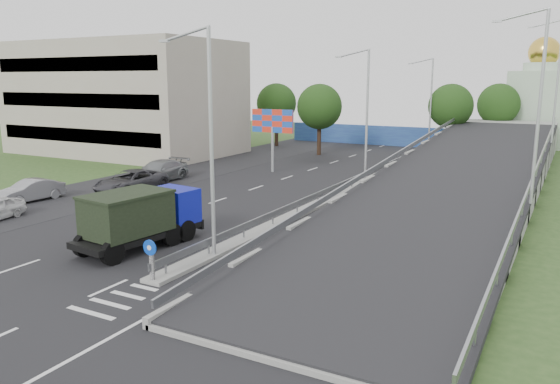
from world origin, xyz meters
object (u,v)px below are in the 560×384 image
Objects in this scene: sign_bollard at (151,260)px; church at (539,102)px; parked_car_b at (30,191)px; parked_car_c at (131,181)px; dump_truck at (141,216)px; lamp_post_mid at (365,110)px; billboard at (272,125)px; lamp_post_near at (208,131)px; parked_car_d at (159,171)px; lamp_post_far at (429,101)px.

sign_bollard is 58.84m from church.
parked_car_c reaches higher than parked_car_b.
dump_truck reaches higher than parked_car_b.
lamp_post_mid reaches higher than parked_car_b.
parked_car_c is (-4.73, -12.57, -3.39)m from billboard.
billboard is 13.85m from parked_car_c.
lamp_post_near reaches higher than parked_car_c.
billboard is at bearing 112.49° from lamp_post_near.
lamp_post_near is 20.00m from lamp_post_mid.
parked_car_b is at bearing 170.01° from dump_truck.
billboard is 0.82× the size of dump_truck.
parked_car_b is at bearing -123.00° from parked_car_c.
parked_car_b is (-17.60, 3.95, -5.08)m from lamp_post_near.
parked_car_d is (-14.78, 17.49, -0.20)m from sign_bollard.
dump_truck is 1.16× the size of parked_car_c.
parked_car_b is (-17.60, -16.05, -5.08)m from lamp_post_mid.
billboard is 0.96× the size of parked_car_d.
billboard is 23.02m from dump_truck.
billboard is at bearing 70.78° from parked_car_b.
lamp_post_mid is 24.36m from parked_car_b.
parked_car_c is (-13.84, 9.43, -5.01)m from lamp_post_near.
parked_car_d is at bearing -121.56° from church.
lamp_post_near is at bearing -6.67° from parked_car_b.
lamp_post_mid is at bearing 38.89° from parked_car_c.
lamp_post_mid is (0.11, 23.83, 4.77)m from sign_bollard.
lamp_post_mid is 1.75× the size of parked_car_c.
lamp_post_near reaches higher than parked_car_b.
lamp_post_mid reaches higher than billboard.
sign_bollard reaches higher than parked_car_b.
parked_car_d is at bearing -119.48° from lamp_post_far.
lamp_post_far is 1.83× the size of billboard.
parked_car_d is (-11.00, 13.94, -0.74)m from dump_truck.
church reaches higher than parked_car_d.
sign_bollard is 19.15m from parked_car_b.
lamp_post_mid is at bearing 89.74° from sign_bollard.
lamp_post_far is at bearing -125.24° from church.
dump_truck reaches higher than sign_bollard.
lamp_post_far is 2.28× the size of parked_car_b.
lamp_post_near is at bearing -90.00° from lamp_post_far.
dump_truck is (-3.89, -40.27, -4.23)m from lamp_post_far.
dump_truck is 17.77m from parked_car_d.
dump_truck is at bearing -76.81° from billboard.
lamp_post_near is 1.00× the size of lamp_post_mid.
parked_car_d is at bearing -124.74° from billboard.
church reaches higher than sign_bollard.
parked_car_c is 1.00× the size of parked_car_d.
lamp_post_far reaches higher than parked_car_b.
billboard is (-9.11, 2.00, -1.62)m from lamp_post_mid.
billboard is 10.68m from parked_car_d.
dump_truck is at bearing 136.73° from sign_bollard.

